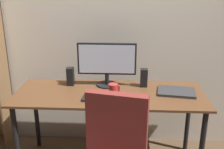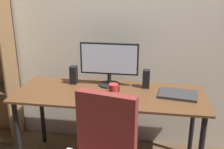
% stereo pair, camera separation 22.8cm
% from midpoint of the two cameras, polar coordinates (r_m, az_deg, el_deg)
% --- Properties ---
extents(back_wall, '(6.40, 0.10, 2.60)m').
position_cam_midpoint_polar(back_wall, '(2.70, 3.71, 11.25)').
color(back_wall, beige).
rests_on(back_wall, ground).
extents(desk, '(1.67, 0.64, 0.74)m').
position_cam_midpoint_polar(desk, '(2.40, 2.24, -5.81)').
color(desk, '#56351E').
rests_on(desk, ground).
extents(monitor, '(0.54, 0.20, 0.41)m').
position_cam_midpoint_polar(monitor, '(2.46, 2.06, 2.76)').
color(monitor, black).
rests_on(monitor, desk).
extents(keyboard, '(0.29, 0.12, 0.02)m').
position_cam_midpoint_polar(keyboard, '(2.23, -0.03, -5.12)').
color(keyboard, black).
rests_on(keyboard, desk).
extents(mouse, '(0.07, 0.10, 0.03)m').
position_cam_midpoint_polar(mouse, '(2.22, 6.16, -5.14)').
color(mouse, black).
rests_on(mouse, desk).
extents(coffee_mug, '(0.10, 0.08, 0.09)m').
position_cam_midpoint_polar(coffee_mug, '(2.33, 3.11, -3.11)').
color(coffee_mug, '#B72D28').
rests_on(coffee_mug, desk).
extents(laptop, '(0.35, 0.27, 0.02)m').
position_cam_midpoint_polar(laptop, '(2.40, 16.47, -4.12)').
color(laptop, '#2D2D30').
rests_on(laptop, desk).
extents(speaker_left, '(0.06, 0.07, 0.17)m').
position_cam_midpoint_polar(speaker_left, '(2.56, -5.64, -0.15)').
color(speaker_left, black).
rests_on(speaker_left, desk).
extents(speaker_right, '(0.06, 0.07, 0.17)m').
position_cam_midpoint_polar(speaker_right, '(2.48, 9.88, -0.97)').
color(speaker_right, black).
rests_on(speaker_right, desk).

